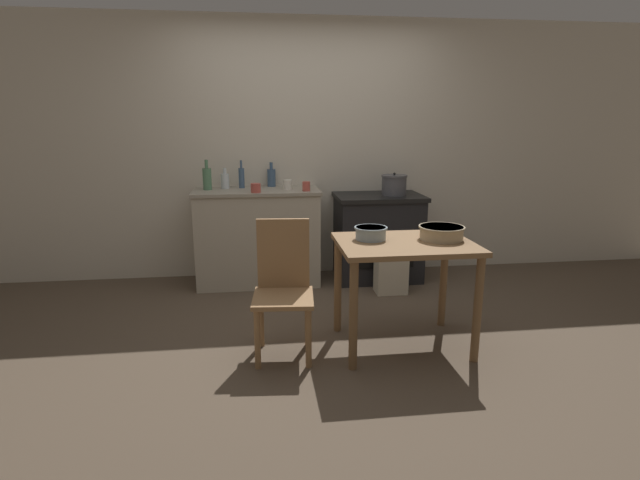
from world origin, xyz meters
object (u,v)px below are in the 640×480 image
(stove, at_px, (378,237))
(bottle_far_left, at_px, (225,181))
(flour_sack, at_px, (391,272))
(bottle_mid_left, at_px, (242,177))
(mixing_bowl_large, at_px, (441,232))
(bottle_left, at_px, (271,177))
(bottle_center_left, at_px, (207,178))
(cup_center_right, at_px, (256,188))
(chair, at_px, (283,285))
(stock_pot, at_px, (394,185))
(mixing_bowl_small, at_px, (371,232))
(work_table, at_px, (404,259))
(cup_center, at_px, (306,186))
(cup_mid_right, at_px, (287,185))

(stove, height_order, bottle_far_left, bottle_far_left)
(flour_sack, distance_m, bottle_mid_left, 1.70)
(mixing_bowl_large, xyz_separation_m, bottle_left, (-1.12, 1.74, 0.20))
(bottle_center_left, bearing_deg, bottle_far_left, 23.09)
(bottle_mid_left, distance_m, cup_center_right, 0.37)
(bottle_left, bearing_deg, chair, -89.74)
(stock_pot, distance_m, bottle_left, 1.22)
(stock_pot, bearing_deg, mixing_bowl_small, -111.42)
(stock_pot, height_order, bottle_center_left, bottle_center_left)
(work_table, relative_size, bottle_mid_left, 3.45)
(work_table, relative_size, bottle_center_left, 3.26)
(bottle_far_left, bearing_deg, cup_center, -19.28)
(cup_center, distance_m, cup_mid_right, 0.21)
(stock_pot, distance_m, cup_mid_right, 1.05)
(stock_pot, relative_size, mixing_bowl_small, 1.09)
(mixing_bowl_large, bearing_deg, cup_center, 120.49)
(chair, relative_size, mixing_bowl_small, 4.02)
(mixing_bowl_small, xyz_separation_m, bottle_mid_left, (-0.92, 1.61, 0.22))
(flour_sack, height_order, bottle_far_left, bottle_far_left)
(stock_pot, distance_m, bottle_far_left, 1.65)
(flour_sack, height_order, bottle_left, bottle_left)
(work_table, bearing_deg, stock_pot, 77.42)
(stock_pot, distance_m, mixing_bowl_small, 1.54)
(flour_sack, bearing_deg, cup_center, 157.46)
(mixing_bowl_small, relative_size, cup_center_right, 2.51)
(cup_center_right, bearing_deg, flour_sack, -12.35)
(bottle_center_left, distance_m, cup_center_right, 0.52)
(flour_sack, height_order, stock_pot, stock_pot)
(work_table, xyz_separation_m, cup_center_right, (-1.01, 1.36, 0.33))
(stock_pot, xyz_separation_m, mixing_bowl_small, (-0.56, -1.43, -0.14))
(bottle_center_left, height_order, cup_center_right, bottle_center_left)
(stove, distance_m, cup_mid_right, 1.05)
(bottle_far_left, bearing_deg, stove, -4.54)
(bottle_center_left, distance_m, cup_mid_right, 0.76)
(work_table, xyz_separation_m, cup_mid_right, (-0.70, 1.53, 0.33))
(bottle_left, xyz_separation_m, cup_mid_right, (0.14, -0.24, -0.05))
(work_table, relative_size, flour_sack, 2.33)
(bottle_far_left, height_order, cup_center_right, bottle_far_left)
(work_table, xyz_separation_m, chair, (-0.84, 0.01, -0.15))
(stove, relative_size, cup_center, 9.81)
(stock_pot, xyz_separation_m, bottle_center_left, (-1.80, 0.08, 0.08))
(work_table, distance_m, bottle_mid_left, 2.08)
(flour_sack, height_order, bottle_mid_left, bottle_mid_left)
(flour_sack, xyz_separation_m, cup_center_right, (-1.22, 0.27, 0.77))
(cup_center, bearing_deg, bottle_left, 130.48)
(cup_center, bearing_deg, stove, 11.33)
(mixing_bowl_small, relative_size, bottle_center_left, 0.81)
(stock_pot, height_order, bottle_mid_left, bottle_mid_left)
(mixing_bowl_large, distance_m, bottle_left, 2.08)
(stock_pot, bearing_deg, flour_sack, -105.89)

